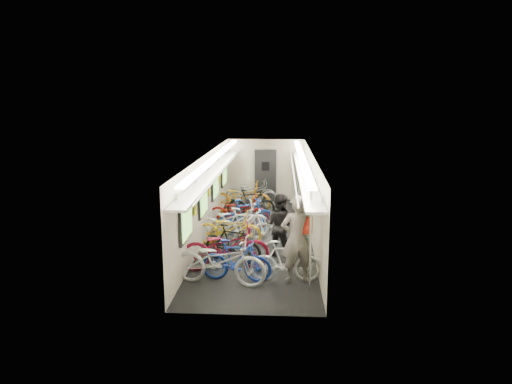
# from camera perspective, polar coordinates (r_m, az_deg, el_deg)

# --- Properties ---
(train_car_shell) EXTENTS (10.00, 10.00, 10.00)m
(train_car_shell) POSITION_cam_1_polar(r_m,az_deg,el_deg) (13.73, -0.98, 2.01)
(train_car_shell) COLOR black
(train_car_shell) RESTS_ON ground
(bicycle_0) EXTENTS (2.13, 1.04, 1.07)m
(bicycle_0) POSITION_cam_1_polar(r_m,az_deg,el_deg) (9.88, -4.55, -8.56)
(bicycle_0) COLOR #BCBCC1
(bicycle_0) RESTS_ON ground
(bicycle_1) EXTENTS (1.62, 0.63, 0.95)m
(bicycle_1) POSITION_cam_1_polar(r_m,az_deg,el_deg) (10.06, -2.51, -8.55)
(bicycle_1) COLOR #1A389F
(bicycle_1) RESTS_ON ground
(bicycle_2) EXTENTS (2.18, 1.12, 1.09)m
(bicycle_2) POSITION_cam_1_polar(r_m,az_deg,el_deg) (10.69, -3.89, -6.91)
(bicycle_2) COLOR maroon
(bicycle_2) RESTS_ON ground
(bicycle_3) EXTENTS (1.61, 1.05, 0.94)m
(bicycle_3) POSITION_cam_1_polar(r_m,az_deg,el_deg) (11.19, -2.93, -6.46)
(bicycle_3) COLOR black
(bicycle_3) RESTS_ON ground
(bicycle_4) EXTENTS (1.82, 0.75, 0.93)m
(bicycle_4) POSITION_cam_1_polar(r_m,az_deg,el_deg) (12.50, -3.38, -4.56)
(bicycle_4) COLOR yellow
(bicycle_4) RESTS_ON ground
(bicycle_5) EXTENTS (1.78, 0.73, 1.04)m
(bicycle_5) POSITION_cam_1_polar(r_m,az_deg,el_deg) (12.45, -1.38, -4.36)
(bicycle_5) COLOR silver
(bicycle_5) RESTS_ON ground
(bicycle_6) EXTENTS (2.24, 1.35, 1.11)m
(bicycle_6) POSITION_cam_1_polar(r_m,az_deg,el_deg) (12.84, -2.88, -3.70)
(bicycle_6) COLOR silver
(bicycle_6) RESTS_ON ground
(bicycle_7) EXTENTS (1.80, 1.17, 1.05)m
(bicycle_7) POSITION_cam_1_polar(r_m,az_deg,el_deg) (13.54, -1.19, -3.01)
(bicycle_7) COLOR #193D9A
(bicycle_7) RESTS_ON ground
(bicycle_8) EXTENTS (1.96, 0.76, 1.01)m
(bicycle_8) POSITION_cam_1_polar(r_m,az_deg,el_deg) (14.15, -2.22, -2.46)
(bicycle_8) COLOR maroon
(bicycle_8) RESTS_ON ground
(bicycle_9) EXTENTS (1.64, 0.56, 0.97)m
(bicycle_9) POSITION_cam_1_polar(r_m,az_deg,el_deg) (15.36, -0.63, -1.42)
(bicycle_9) COLOR black
(bicycle_9) RESTS_ON ground
(bicycle_10) EXTENTS (2.11, 0.78, 1.10)m
(bicycle_10) POSITION_cam_1_polar(r_m,az_deg,el_deg) (16.02, -1.90, -0.65)
(bicycle_10) COLOR orange
(bicycle_10) RESTS_ON ground
(bicycle_11) EXTENTS (1.56, 0.47, 0.93)m
(bicycle_11) POSITION_cam_1_polar(r_m,az_deg,el_deg) (10.05, 3.73, -8.61)
(bicycle_11) COLOR white
(bicycle_11) RESTS_ON ground
(bicycle_12) EXTENTS (1.89, 0.76, 0.98)m
(bicycle_12) POSITION_cam_1_polar(r_m,az_deg,el_deg) (16.73, -0.39, -0.34)
(bicycle_12) COLOR slate
(bicycle_12) RESTS_ON ground
(bicycle_14) EXTENTS (1.99, 0.86, 1.02)m
(bicycle_14) POSITION_cam_1_polar(r_m,az_deg,el_deg) (17.04, -0.67, -0.06)
(bicycle_14) COLOR #5A5B5F
(bicycle_14) RESTS_ON ground
(passenger_near) EXTENTS (0.77, 0.57, 1.94)m
(passenger_near) POSITION_cam_1_polar(r_m,az_deg,el_deg) (9.91, 5.13, -5.86)
(passenger_near) COLOR slate
(passenger_near) RESTS_ON ground
(passenger_mid) EXTENTS (0.95, 0.84, 1.61)m
(passenger_mid) POSITION_cam_1_polar(r_m,az_deg,el_deg) (11.58, 2.93, -4.11)
(passenger_mid) COLOR black
(passenger_mid) RESTS_ON ground
(backpack) EXTENTS (0.27, 0.15, 0.38)m
(backpack) POSITION_cam_1_polar(r_m,az_deg,el_deg) (9.84, 6.29, -4.11)
(backpack) COLOR red
(backpack) RESTS_ON passenger_near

